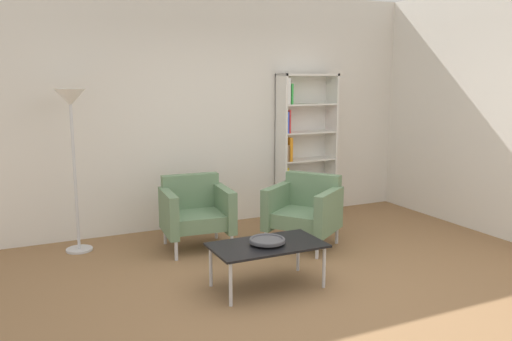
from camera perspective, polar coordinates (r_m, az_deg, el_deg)
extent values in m
plane|color=olive|center=(4.78, 5.76, -12.81)|extent=(8.32, 8.32, 0.00)
cube|color=silver|center=(6.64, -5.11, 6.57)|extent=(6.40, 0.12, 2.90)
cube|color=silver|center=(6.76, 24.53, 5.76)|extent=(0.12, 5.20, 2.90)
cube|color=silver|center=(6.85, 2.74, 2.50)|extent=(0.03, 0.30, 1.90)
cube|color=silver|center=(7.24, 8.13, 2.83)|extent=(0.03, 0.30, 1.90)
cube|color=silver|center=(6.98, 5.64, 10.30)|extent=(0.80, 0.30, 0.03)
cube|color=silver|center=(7.22, 5.39, -4.71)|extent=(0.80, 0.30, 0.03)
cube|color=silver|center=(7.16, 4.93, 2.81)|extent=(0.80, 0.02, 1.90)
cube|color=silver|center=(7.13, 5.44, -1.73)|extent=(0.76, 0.28, 0.02)
cube|color=silver|center=(7.06, 5.49, 1.19)|extent=(0.76, 0.28, 0.02)
cube|color=silver|center=(7.02, 5.54, 4.16)|extent=(0.76, 0.28, 0.02)
cube|color=silver|center=(6.99, 5.59, 7.16)|extent=(0.76, 0.28, 0.02)
cube|color=black|center=(6.99, 2.98, -3.78)|extent=(0.03, 0.24, 0.28)
cube|color=white|center=(6.98, 3.39, -3.83)|extent=(0.03, 0.17, 0.27)
cube|color=yellow|center=(7.01, 3.52, -3.65)|extent=(0.02, 0.21, 0.30)
cube|color=yellow|center=(6.90, 3.06, -0.78)|extent=(0.03, 0.22, 0.29)
cube|color=black|center=(6.91, 3.50, -1.11)|extent=(0.04, 0.17, 0.21)
cube|color=olive|center=(6.86, 3.04, 1.96)|extent=(0.03, 0.25, 0.21)
cube|color=orange|center=(6.87, 3.38, 2.37)|extent=(0.04, 0.25, 0.31)
cube|color=blue|center=(6.81, 3.04, 5.27)|extent=(0.03, 0.25, 0.27)
cube|color=red|center=(6.83, 3.23, 5.38)|extent=(0.02, 0.25, 0.30)
cube|color=white|center=(6.78, 3.19, 8.60)|extent=(0.04, 0.22, 0.33)
cube|color=green|center=(6.80, 3.55, 8.31)|extent=(0.02, 0.21, 0.26)
cube|color=black|center=(4.70, 1.22, -8.09)|extent=(1.00, 0.56, 0.02)
cylinder|color=silver|center=(4.40, -2.78, -12.20)|extent=(0.03, 0.03, 0.38)
cylinder|color=silver|center=(4.79, 7.37, -10.36)|extent=(0.03, 0.03, 0.38)
cylinder|color=silver|center=(4.79, -4.93, -10.28)|extent=(0.03, 0.03, 0.38)
cylinder|color=silver|center=(5.16, 4.58, -8.79)|extent=(0.03, 0.03, 0.38)
cylinder|color=#4C4C51|center=(4.69, 1.22, -7.86)|extent=(0.13, 0.13, 0.02)
cylinder|color=#4C4C51|center=(4.69, 1.23, -7.63)|extent=(0.32, 0.32, 0.02)
torus|color=#4C4C51|center=(4.68, 1.23, -7.49)|extent=(0.32, 0.32, 0.02)
cube|color=slate|center=(5.85, 5.12, -5.16)|extent=(0.84, 0.86, 0.16)
cube|color=slate|center=(6.03, 6.21, -2.08)|extent=(0.47, 0.59, 0.38)
cube|color=slate|center=(5.93, 2.32, -3.82)|extent=(0.56, 0.44, 0.46)
cube|color=slate|center=(5.69, 7.92, -4.52)|extent=(0.56, 0.44, 0.46)
cylinder|color=silver|center=(5.76, 1.07, -7.43)|extent=(0.04, 0.04, 0.24)
cylinder|color=silver|center=(5.52, 6.64, -8.30)|extent=(0.04, 0.04, 0.24)
cylinder|color=silver|center=(6.26, 3.58, -6.02)|extent=(0.04, 0.04, 0.24)
cylinder|color=silver|center=(6.04, 8.76, -6.73)|extent=(0.04, 0.04, 0.24)
cube|color=slate|center=(5.79, -6.45, -5.35)|extent=(0.68, 0.63, 0.16)
cube|color=slate|center=(5.98, -7.15, -2.20)|extent=(0.65, 0.17, 0.38)
cube|color=slate|center=(5.68, -9.46, -4.59)|extent=(0.15, 0.63, 0.46)
cube|color=slate|center=(5.82, -3.46, -4.09)|extent=(0.15, 0.63, 0.46)
cylinder|color=silver|center=(5.49, -8.65, -8.44)|extent=(0.04, 0.04, 0.24)
cylinder|color=silver|center=(5.64, -2.63, -7.83)|extent=(0.04, 0.04, 0.24)
cylinder|color=silver|center=(6.04, -9.83, -6.76)|extent=(0.04, 0.04, 0.24)
cylinder|color=silver|center=(6.17, -4.33, -6.26)|extent=(0.04, 0.04, 0.24)
cylinder|color=silver|center=(6.08, -18.61, -8.11)|extent=(0.28, 0.28, 0.02)
cylinder|color=silver|center=(5.88, -19.07, -0.32)|extent=(0.03, 0.03, 1.65)
cone|color=white|center=(5.79, -19.53, 7.49)|extent=(0.32, 0.32, 0.18)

